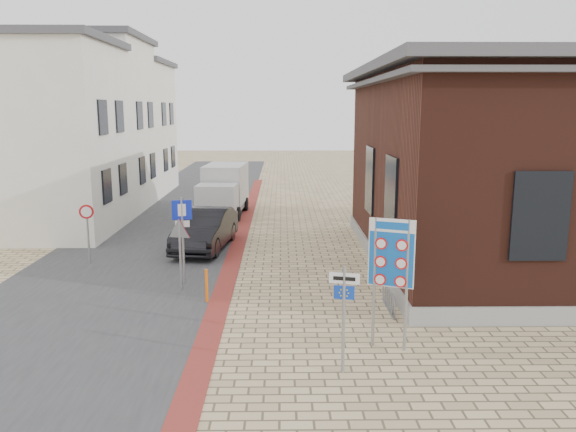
# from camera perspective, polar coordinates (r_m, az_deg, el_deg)

# --- Properties ---
(ground) EXTENTS (120.00, 120.00, 0.00)m
(ground) POSITION_cam_1_polar(r_m,az_deg,el_deg) (13.38, 0.49, -12.75)
(ground) COLOR tan
(ground) RESTS_ON ground
(road_strip) EXTENTS (7.00, 60.00, 0.02)m
(road_strip) POSITION_cam_1_polar(r_m,az_deg,el_deg) (28.26, -11.35, -0.23)
(road_strip) COLOR #38383A
(road_strip) RESTS_ON ground
(curb_strip) EXTENTS (0.60, 40.00, 0.02)m
(curb_strip) POSITION_cam_1_polar(r_m,az_deg,el_deg) (22.95, -5.02, -2.62)
(curb_strip) COLOR maroon
(curb_strip) RESTS_ON ground
(brick_building) EXTENTS (13.00, 13.00, 6.80)m
(brick_building) POSITION_cam_1_polar(r_m,az_deg,el_deg) (21.44, 24.99, 4.85)
(brick_building) COLOR gray
(brick_building) RESTS_ON ground
(townhouse_near) EXTENTS (7.40, 6.40, 8.30)m
(townhouse_near) POSITION_cam_1_polar(r_m,az_deg,el_deg) (26.55, -24.74, 7.33)
(townhouse_near) COLOR silver
(townhouse_near) RESTS_ON ground
(townhouse_mid) EXTENTS (7.40, 6.40, 9.10)m
(townhouse_mid) POSITION_cam_1_polar(r_m,az_deg,el_deg) (32.11, -20.46, 8.81)
(townhouse_mid) COLOR silver
(townhouse_mid) RESTS_ON ground
(townhouse_far) EXTENTS (7.40, 6.40, 8.30)m
(townhouse_far) POSITION_cam_1_polar(r_m,az_deg,el_deg) (37.83, -17.36, 8.61)
(townhouse_far) COLOR silver
(townhouse_far) RESTS_ON ground
(bike_rack) EXTENTS (0.08, 1.80, 0.60)m
(bike_rack) POSITION_cam_1_polar(r_m,az_deg,el_deg) (15.60, 10.21, -8.38)
(bike_rack) COLOR slate
(bike_rack) RESTS_ON ground
(sedan) EXTENTS (2.20, 4.82, 1.53)m
(sedan) POSITION_cam_1_polar(r_m,az_deg,el_deg) (21.91, -8.38, -1.33)
(sedan) COLOR black
(sedan) RESTS_ON ground
(box_truck) EXTENTS (2.33, 4.95, 2.52)m
(box_truck) POSITION_cam_1_polar(r_m,az_deg,el_deg) (28.58, -6.56, 2.66)
(box_truck) COLOR slate
(box_truck) RESTS_ON ground
(border_sign) EXTENTS (0.97, 0.42, 3.00)m
(border_sign) POSITION_cam_1_polar(r_m,az_deg,el_deg) (12.61, 10.45, -4.00)
(border_sign) COLOR gray
(border_sign) RESTS_ON ground
(essen_sign) EXTENTS (0.61, 0.18, 2.27)m
(essen_sign) POSITION_cam_1_polar(r_m,az_deg,el_deg) (11.50, 5.70, -8.87)
(essen_sign) COLOR gray
(essen_sign) RESTS_ON ground
(parking_sign) EXTENTS (0.60, 0.13, 2.72)m
(parking_sign) POSITION_cam_1_polar(r_m,az_deg,el_deg) (17.38, -10.68, -0.90)
(parking_sign) COLOR gray
(parking_sign) RESTS_ON ground
(yield_sign) EXTENTS (0.75, 0.24, 2.14)m
(yield_sign) POSITION_cam_1_polar(r_m,az_deg,el_deg) (16.88, -10.95, -2.16)
(yield_sign) COLOR gray
(yield_sign) RESTS_ON ground
(speed_sign) EXTENTS (0.49, 0.11, 2.10)m
(speed_sign) POSITION_cam_1_polar(r_m,az_deg,el_deg) (20.66, -19.71, -0.86)
(speed_sign) COLOR gray
(speed_sign) RESTS_ON ground
(bollard) EXTENTS (0.09, 0.09, 0.96)m
(bollard) POSITION_cam_1_polar(r_m,az_deg,el_deg) (15.97, -8.28, -7.04)
(bollard) COLOR #E65D0C
(bollard) RESTS_ON ground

